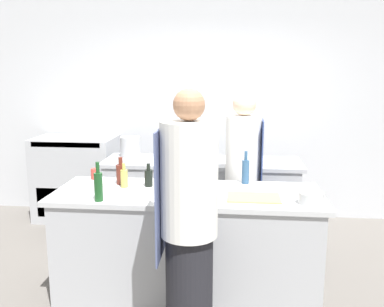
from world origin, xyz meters
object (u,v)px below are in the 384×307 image
object	(u,v)px
oven_range	(77,178)
bottle_vinegar	(124,178)
stockpot	(130,147)
bottle_cooking_oil	(246,171)
bottle_sauce	(98,186)
bottle_wine	(149,177)
chef_at_stove	(243,179)
bowl_prep_small	(311,198)
bowl_ceramic_blue	(207,182)
cup	(95,174)
chef_at_prep_near	(189,224)
bottle_olive_oil	(121,173)
bowl_mixing_large	(169,194)

from	to	relation	value
oven_range	bottle_vinegar	distance (m)	2.05
bottle_vinegar	stockpot	world-z (taller)	stockpot
bottle_cooking_oil	bottle_sauce	distance (m)	1.28
bottle_wine	chef_at_stove	bearing A→B (deg)	33.66
chef_at_stove	bowl_prep_small	size ratio (longest dim) A/B	9.11
oven_range	stockpot	distance (m)	1.02
bowl_ceramic_blue	cup	xyz separation A→B (m)	(-1.04, 0.16, 0.00)
chef_at_prep_near	cup	size ratio (longest dim) A/B	18.25
bottle_sauce	chef_at_prep_near	bearing A→B (deg)	-27.64
bottle_olive_oil	bottle_sauce	xyz separation A→B (m)	(-0.04, -0.50, 0.03)
oven_range	bottle_olive_oil	size ratio (longest dim) A/B	4.38
oven_range	stockpot	bearing A→B (deg)	-26.05
stockpot	chef_at_prep_near	bearing A→B (deg)	-66.18
bowl_mixing_large	chef_at_stove	bearing A→B (deg)	56.02
chef_at_stove	oven_range	bearing A→B (deg)	-115.93
bottle_wine	cup	xyz separation A→B (m)	(-0.54, 0.19, -0.03)
bottle_sauce	bowl_prep_small	distance (m)	1.60
bottle_cooking_oil	stockpot	world-z (taller)	bottle_cooking_oil
chef_at_stove	bowl_ceramic_blue	size ratio (longest dim) A/B	10.05
bottle_olive_oil	bottle_wine	world-z (taller)	bottle_olive_oil
chef_at_stove	chef_at_prep_near	bearing A→B (deg)	-13.64
bottle_cooking_oil	oven_range	bearing A→B (deg)	145.50
bottle_vinegar	bowl_mixing_large	xyz separation A→B (m)	(0.43, -0.27, -0.05)
bowl_prep_small	chef_at_prep_near	bearing A→B (deg)	-151.03
bottle_vinegar	bowl_ceramic_blue	xyz separation A→B (m)	(0.70, 0.08, -0.04)
bottle_wine	chef_at_prep_near	bearing A→B (deg)	-62.17
chef_at_prep_near	stockpot	distance (m)	2.26
cup	chef_at_prep_near	bearing A→B (deg)	-46.28
bowl_mixing_large	bowl_ceramic_blue	size ratio (longest dim) A/B	1.07
bottle_olive_oil	bowl_ceramic_blue	size ratio (longest dim) A/B	1.43
oven_range	bottle_sauce	bearing A→B (deg)	-64.58
bottle_vinegar	bottle_cooking_oil	world-z (taller)	bottle_cooking_oil
bottle_cooking_oil	chef_at_stove	bearing A→B (deg)	92.13
bottle_cooking_oil	bowl_mixing_large	world-z (taller)	bottle_cooking_oil
bowl_ceramic_blue	cup	world-z (taller)	cup
chef_at_prep_near	bottle_sauce	world-z (taller)	chef_at_prep_near
bottle_olive_oil	cup	xyz separation A→B (m)	(-0.28, 0.14, -0.05)
oven_range	cup	xyz separation A→B (m)	(0.74, -1.43, 0.43)
bottle_wine	bowl_mixing_large	world-z (taller)	bottle_wine
bowl_mixing_large	bowl_prep_small	size ratio (longest dim) A/B	0.97
bottle_wine	bowl_ceramic_blue	xyz separation A→B (m)	(0.50, 0.03, -0.03)
bowl_prep_small	cup	size ratio (longest dim) A/B	1.90
bowl_mixing_large	bowl_prep_small	distance (m)	1.07
bottle_sauce	bowl_ceramic_blue	size ratio (longest dim) A/B	1.81
bowl_ceramic_blue	bottle_wine	bearing A→B (deg)	-176.87
bottle_wine	bowl_prep_small	bearing A→B (deg)	-15.27
chef_at_stove	bowl_ceramic_blue	xyz separation A→B (m)	(-0.31, -0.51, 0.10)
chef_at_stove	bowl_prep_small	distance (m)	1.03
bowl_ceramic_blue	cup	distance (m)	1.05
chef_at_stove	bottle_sauce	xyz separation A→B (m)	(-1.10, -0.99, 0.18)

